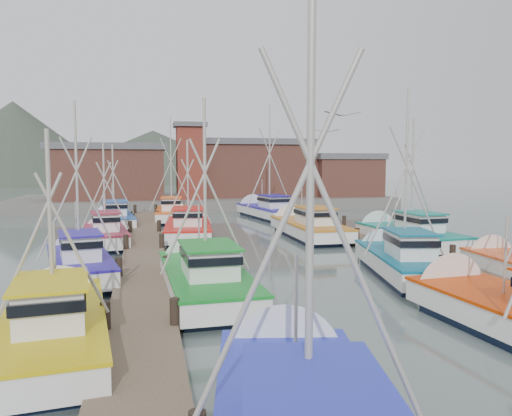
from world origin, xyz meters
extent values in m
plane|color=#4F5F5E|center=(0.00, 0.00, 0.00)|extent=(260.00, 260.00, 0.00)
cube|color=brown|center=(-7.00, 4.00, 0.20)|extent=(2.20, 46.00, 0.40)
cylinder|color=black|center=(-8.00, -9.00, 0.45)|extent=(0.30, 0.30, 1.50)
cylinder|color=black|center=(-8.00, -2.00, 0.45)|extent=(0.30, 0.30, 1.50)
cylinder|color=black|center=(-8.00, 5.00, 0.45)|extent=(0.30, 0.30, 1.50)
cylinder|color=black|center=(-8.00, 12.00, 0.45)|extent=(0.30, 0.30, 1.50)
cylinder|color=black|center=(-8.00, 19.00, 0.45)|extent=(0.30, 0.30, 1.50)
cylinder|color=black|center=(-8.00, 26.00, 0.45)|extent=(0.30, 0.30, 1.50)
cylinder|color=black|center=(-6.00, -9.00, 0.45)|extent=(0.30, 0.30, 1.50)
cylinder|color=black|center=(-6.00, -2.00, 0.45)|extent=(0.30, 0.30, 1.50)
cylinder|color=black|center=(-6.00, 5.00, 0.45)|extent=(0.30, 0.30, 1.50)
cylinder|color=black|center=(-6.00, 12.00, 0.45)|extent=(0.30, 0.30, 1.50)
cylinder|color=black|center=(-6.00, 19.00, 0.45)|extent=(0.30, 0.30, 1.50)
cylinder|color=black|center=(-6.00, 26.00, 0.45)|extent=(0.30, 0.30, 1.50)
cube|color=brown|center=(7.00, 4.00, 0.20)|extent=(2.20, 46.00, 0.40)
cylinder|color=black|center=(6.00, -2.00, 0.45)|extent=(0.30, 0.30, 1.50)
cylinder|color=black|center=(6.00, 5.00, 0.45)|extent=(0.30, 0.30, 1.50)
cylinder|color=black|center=(6.00, 12.00, 0.45)|extent=(0.30, 0.30, 1.50)
cylinder|color=black|center=(6.00, 19.00, 0.45)|extent=(0.30, 0.30, 1.50)
cylinder|color=black|center=(6.00, 26.00, 0.45)|extent=(0.30, 0.30, 1.50)
cylinder|color=black|center=(8.00, -2.00, 0.45)|extent=(0.30, 0.30, 1.50)
cylinder|color=black|center=(8.00, 5.00, 0.45)|extent=(0.30, 0.30, 1.50)
cylinder|color=black|center=(8.00, 12.00, 0.45)|extent=(0.30, 0.30, 1.50)
cylinder|color=black|center=(8.00, 19.00, 0.45)|extent=(0.30, 0.30, 1.50)
cylinder|color=black|center=(8.00, 26.00, 0.45)|extent=(0.30, 0.30, 1.50)
cube|color=slate|center=(0.00, 37.00, 0.60)|extent=(44.00, 16.00, 1.20)
cube|color=brown|center=(-11.00, 35.00, 3.95)|extent=(12.00, 8.00, 5.50)
cube|color=#5C5C61|center=(-11.00, 35.00, 7.05)|extent=(12.72, 8.48, 0.70)
cube|color=brown|center=(6.00, 37.00, 4.30)|extent=(14.00, 9.00, 6.20)
cube|color=#5C5C61|center=(6.00, 37.00, 7.75)|extent=(14.84, 9.54, 0.70)
cube|color=brown|center=(17.00, 34.00, 3.45)|extent=(8.00, 6.00, 4.50)
cube|color=#5C5C61|center=(17.00, 34.00, 6.05)|extent=(8.48, 6.36, 0.70)
cube|color=maroon|center=(-2.00, 33.00, 5.20)|extent=(3.00, 3.00, 8.00)
cube|color=#5C5C61|center=(-2.00, 33.00, 9.45)|extent=(3.60, 3.60, 0.50)
cone|color=#434F42|center=(-40.00, 115.00, 0.00)|extent=(110.00, 110.00, 42.00)
cone|color=#434F42|center=(-5.00, 130.00, 0.00)|extent=(140.00, 140.00, 30.00)
cone|color=#434F42|center=(35.00, 120.00, 0.00)|extent=(90.00, 90.00, 24.00)
cone|color=white|center=(-3.53, -12.25, 0.55)|extent=(2.93, 1.59, 2.77)
cube|color=black|center=(-4.53, -17.66, 1.88)|extent=(2.41, 3.22, 0.28)
cube|color=#2633C6|center=(-4.53, -17.66, 2.24)|extent=(2.55, 3.42, 0.07)
cylinder|color=#B1ACA3|center=(-4.37, -16.78, 4.85)|extent=(0.14, 0.14, 7.49)
cylinder|color=#B1ACA3|center=(-4.93, -16.68, 3.97)|extent=(2.65, 0.58, 5.86)
cylinder|color=#B1ACA3|center=(-3.81, -16.89, 3.97)|extent=(2.65, 0.58, 5.86)
cylinder|color=#B1ACA3|center=(-4.05, -15.04, 2.30)|extent=(0.08, 0.08, 2.48)
cone|color=white|center=(3.91, -7.44, 0.55)|extent=(3.01, 1.35, 2.92)
cylinder|color=#B1ACA3|center=(4.17, -10.42, 2.30)|extent=(0.08, 0.08, 2.61)
cube|color=black|center=(-9.30, -9.60, 0.05)|extent=(3.11, 7.23, 0.70)
cube|color=white|center=(-9.30, -9.60, 0.70)|extent=(3.53, 8.21, 0.80)
cube|color=#D3B90B|center=(-9.30, -9.60, 1.08)|extent=(3.62, 8.30, 0.10)
cone|color=white|center=(-9.78, -5.65, 0.55)|extent=(2.60, 1.39, 2.48)
cube|color=white|center=(-9.18, -10.55, 1.65)|extent=(1.88, 2.56, 1.10)
cube|color=black|center=(-9.18, -10.55, 1.88)|extent=(2.01, 2.81, 0.28)
cube|color=#D3B90B|center=(-9.18, -10.55, 2.24)|extent=(2.13, 2.98, 0.07)
cylinder|color=#B1ACA3|center=(-9.28, -9.76, 3.61)|extent=(0.13, 0.13, 5.03)
cylinder|color=#B1ACA3|center=(-9.82, -9.83, 3.02)|extent=(1.82, 0.31, 3.94)
cylinder|color=#B1ACA3|center=(-8.74, -9.69, 3.02)|extent=(1.82, 0.31, 3.94)
cylinder|color=#B1ACA3|center=(-9.47, -8.18, 2.30)|extent=(0.08, 0.08, 2.39)
cube|color=black|center=(-4.61, -4.76, 0.05)|extent=(2.84, 7.85, 0.70)
cube|color=white|center=(-4.61, -4.76, 0.70)|extent=(3.23, 8.92, 0.80)
cube|color=#128825|center=(-4.61, -4.76, 1.08)|extent=(3.32, 9.01, 0.10)
cone|color=white|center=(-4.79, -0.36, 0.55)|extent=(2.80, 1.21, 2.75)
cube|color=white|center=(-4.57, -5.82, 1.65)|extent=(1.88, 2.71, 1.10)
cube|color=black|center=(-4.57, -5.82, 1.88)|extent=(2.01, 2.98, 0.28)
cube|color=#128825|center=(-4.57, -5.82, 2.24)|extent=(2.13, 3.16, 0.07)
cylinder|color=#B1ACA3|center=(-4.60, -4.94, 4.37)|extent=(0.13, 0.13, 6.54)
cylinder|color=#B1ACA3|center=(-5.17, -4.96, 3.60)|extent=(2.35, 0.19, 5.12)
cylinder|color=#B1ACA3|center=(-4.04, -4.91, 3.60)|extent=(2.35, 0.19, 5.12)
cylinder|color=#B1ACA3|center=(-4.68, -3.18, 2.30)|extent=(0.07, 0.07, 2.46)
cube|color=black|center=(4.67, -3.15, 0.05)|extent=(3.55, 7.30, 0.70)
cube|color=white|center=(4.67, -3.15, 0.70)|extent=(4.04, 8.29, 0.80)
cube|color=#065D7A|center=(4.67, -3.15, 1.08)|extent=(4.13, 8.38, 0.10)
cone|color=white|center=(5.42, 0.75, 0.55)|extent=(2.65, 1.55, 2.48)
cube|color=white|center=(4.49, -4.09, 1.65)|extent=(2.02, 2.64, 1.10)
cube|color=black|center=(4.49, -4.09, 1.88)|extent=(2.17, 2.90, 0.28)
cube|color=#065D7A|center=(4.49, -4.09, 2.24)|extent=(2.30, 3.07, 0.07)
cylinder|color=#B1ACA3|center=(4.64, -3.31, 4.85)|extent=(0.13, 0.13, 7.50)
cylinder|color=#B1ACA3|center=(4.14, -3.21, 3.97)|extent=(2.64, 0.58, 5.85)
cylinder|color=#B1ACA3|center=(5.14, -3.40, 3.97)|extent=(2.64, 0.58, 5.85)
cylinder|color=#B1ACA3|center=(4.94, -1.75, 2.30)|extent=(0.08, 0.08, 2.22)
cube|color=black|center=(-9.79, -0.62, 0.05)|extent=(3.44, 6.97, 0.70)
cube|color=white|center=(-9.79, -0.62, 0.70)|extent=(3.91, 7.92, 0.80)
cube|color=#25169C|center=(-9.79, -0.62, 1.08)|extent=(4.00, 8.01, 0.10)
cone|color=white|center=(-10.54, 3.09, 0.55)|extent=(2.54, 1.54, 2.37)
cube|color=white|center=(-9.61, -1.52, 1.65)|extent=(1.95, 2.53, 1.10)
cube|color=black|center=(-9.61, -1.52, 1.88)|extent=(2.09, 2.77, 0.28)
cube|color=#25169C|center=(-9.61, -1.52, 2.24)|extent=(2.22, 2.94, 0.07)
cylinder|color=#B1ACA3|center=(-9.76, -0.77, 4.51)|extent=(0.13, 0.13, 6.83)
cylinder|color=#B1ACA3|center=(-10.27, -0.88, 3.71)|extent=(2.41, 0.56, 5.33)
cylinder|color=#B1ACA3|center=(-9.25, -0.67, 3.71)|extent=(2.41, 0.56, 5.33)
cylinder|color=#B1ACA3|center=(-10.06, 0.71, 2.30)|extent=(0.08, 0.08, 2.28)
cone|color=white|center=(9.50, -2.37, 0.55)|extent=(2.53, 1.20, 2.49)
cube|color=black|center=(-4.04, 10.59, 0.05)|extent=(3.27, 8.08, 0.70)
cube|color=white|center=(-4.04, 10.59, 0.70)|extent=(3.71, 9.18, 0.80)
cube|color=red|center=(-4.04, 10.59, 1.08)|extent=(3.81, 9.28, 0.10)
cone|color=white|center=(-3.64, 15.05, 0.55)|extent=(2.89, 1.35, 2.80)
cube|color=white|center=(-4.14, 9.52, 1.65)|extent=(2.04, 2.84, 1.10)
cube|color=black|center=(-4.14, 9.52, 1.88)|extent=(2.18, 3.12, 0.28)
cube|color=red|center=(-4.14, 9.52, 2.24)|extent=(2.32, 3.31, 0.07)
cylinder|color=#B1ACA3|center=(-4.06, 10.42, 3.95)|extent=(0.14, 0.14, 5.70)
cylinder|color=#B1ACA3|center=(-4.63, 10.47, 3.28)|extent=(2.06, 0.28, 4.46)
cylinder|color=#B1ACA3|center=(-3.49, 10.36, 3.28)|extent=(2.06, 0.28, 4.46)
cylinder|color=#B1ACA3|center=(-3.90, 12.20, 2.30)|extent=(0.08, 0.08, 2.50)
cube|color=black|center=(4.31, 9.39, 0.05)|extent=(2.81, 8.41, 0.70)
cube|color=white|center=(4.31, 9.39, 0.70)|extent=(3.20, 9.56, 0.80)
cube|color=#C1721A|center=(4.31, 9.39, 1.08)|extent=(3.29, 9.66, 0.10)
cone|color=white|center=(4.27, 14.16, 0.55)|extent=(2.99, 1.13, 2.98)
cube|color=white|center=(4.33, 8.25, 1.65)|extent=(1.95, 2.88, 1.10)
cube|color=black|center=(4.33, 8.25, 1.88)|extent=(2.08, 3.17, 0.28)
cube|color=#C1721A|center=(4.33, 8.25, 2.24)|extent=(2.20, 3.36, 0.07)
cylinder|color=#B1ACA3|center=(4.32, 9.20, 4.59)|extent=(0.13, 0.13, 6.99)
cylinder|color=#B1ACA3|center=(3.71, 9.19, 3.77)|extent=(2.51, 0.12, 5.46)
cylinder|color=#B1ACA3|center=(4.93, 9.21, 3.77)|extent=(2.51, 0.12, 5.46)
cylinder|color=#B1ACA3|center=(4.30, 11.11, 2.30)|extent=(0.08, 0.08, 2.66)
cube|color=black|center=(-9.40, 8.67, 0.05)|extent=(2.94, 6.68, 0.70)
cube|color=white|center=(-9.40, 8.67, 0.70)|extent=(3.34, 7.59, 0.80)
cube|color=maroon|center=(-9.40, 8.67, 1.08)|extent=(3.42, 7.67, 0.10)
cone|color=white|center=(-9.89, 12.30, 0.55)|extent=(2.42, 1.39, 2.29)
cube|color=white|center=(-9.29, 7.79, 1.65)|extent=(1.76, 2.38, 1.10)
cube|color=black|center=(-9.29, 7.79, 1.88)|extent=(1.88, 2.61, 0.28)
cube|color=maroon|center=(-9.29, 7.79, 2.24)|extent=(2.00, 2.77, 0.07)
cylinder|color=#B1ACA3|center=(-9.38, 8.52, 3.82)|extent=(0.12, 0.12, 5.44)
cylinder|color=#B1ACA3|center=(-9.88, 8.45, 3.18)|extent=(1.95, 0.34, 4.26)
cylinder|color=#B1ACA3|center=(-8.88, 8.59, 3.18)|extent=(1.95, 0.34, 4.26)
cylinder|color=#B1ACA3|center=(-9.58, 9.98, 2.30)|extent=(0.07, 0.07, 2.20)
cube|color=black|center=(9.28, 4.48, 0.05)|extent=(3.13, 7.84, 0.70)
cube|color=white|center=(9.28, 4.48, 0.70)|extent=(3.56, 8.90, 0.80)
cube|color=#0A7E6F|center=(9.28, 4.48, 1.08)|extent=(3.65, 9.00, 0.10)
cone|color=white|center=(8.92, 8.82, 0.55)|extent=(2.83, 1.32, 2.75)
cube|color=white|center=(9.36, 3.44, 1.65)|extent=(1.98, 2.75, 1.10)
cube|color=black|center=(9.36, 3.44, 1.88)|extent=(2.12, 3.02, 0.28)
cube|color=#0A7E6F|center=(9.36, 3.44, 2.24)|extent=(2.25, 3.20, 0.07)
cylinder|color=#B1ACA3|center=(9.29, 4.31, 4.53)|extent=(0.14, 0.14, 6.87)
cylinder|color=#B1ACA3|center=(8.71, 4.26, 3.73)|extent=(2.46, 0.29, 5.37)
cylinder|color=#B1ACA3|center=(9.87, 4.36, 3.73)|extent=(2.46, 0.29, 5.37)
cylinder|color=#B1ACA3|center=(9.15, 6.04, 2.30)|extent=(0.08, 0.08, 2.55)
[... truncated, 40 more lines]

